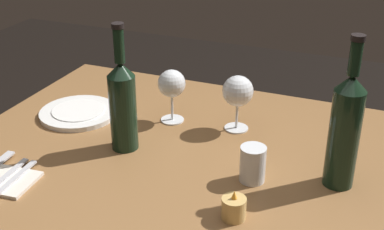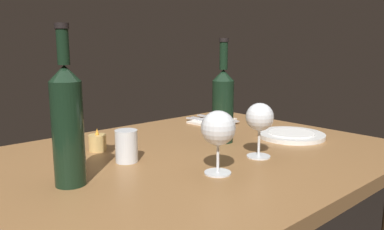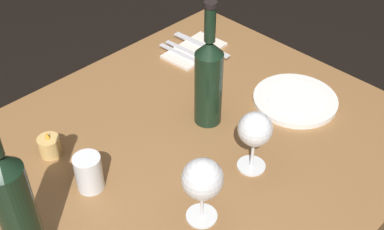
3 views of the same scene
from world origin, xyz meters
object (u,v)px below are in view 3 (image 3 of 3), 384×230
object	(u,v)px
fork_inner	(189,52)
table_knife	(201,45)
dinner_plate	(295,100)
wine_bottle_second	(209,79)
fork_outer	(183,55)
wine_bottle	(15,206)
votive_candle	(50,146)
folded_napkin	(194,50)
wine_glass_right	(255,130)
water_tumbler	(89,174)
wine_glass_left	(202,180)

from	to	relation	value
fork_inner	table_knife	bearing A→B (deg)	0.00
dinner_plate	fork_inner	xyz separation A→B (m)	(-0.04, 0.37, 0.00)
wine_bottle_second	fork_outer	xyz separation A→B (m)	(0.16, 0.25, -0.12)
wine_bottle	fork_inner	world-z (taller)	wine_bottle
wine_bottle_second	table_knife	size ratio (longest dim) A/B	1.56
dinner_plate	votive_candle	bearing A→B (deg)	152.95
wine_bottle	folded_napkin	distance (m)	0.80
wine_bottle_second	votive_candle	xyz separation A→B (m)	(-0.35, 0.18, -0.10)
votive_candle	fork_inner	distance (m)	0.54
wine_bottle_second	fork_outer	distance (m)	0.32
table_knife	wine_glass_right	bearing A→B (deg)	-123.08
fork_inner	folded_napkin	bearing A→B (deg)	0.00
water_tumbler	dinner_plate	size ratio (longest dim) A/B	0.39
fork_inner	table_knife	distance (m)	0.05
wine_bottle	fork_outer	size ratio (longest dim) A/B	1.96
wine_bottle	votive_candle	size ratio (longest dim) A/B	5.29
wine_glass_right	water_tumbler	size ratio (longest dim) A/B	1.77
wine_glass_left	water_tumbler	xyz separation A→B (m)	(-0.11, 0.23, -0.07)
wine_glass_left	dinner_plate	xyz separation A→B (m)	(0.45, 0.09, -0.10)
wine_bottle_second	water_tumbler	bearing A→B (deg)	175.99
water_tumbler	votive_candle	bearing A→B (deg)	91.84
wine_glass_left	wine_bottle_second	distance (m)	0.31
wine_glass_right	folded_napkin	distance (m)	0.52
wine_glass_right	folded_napkin	world-z (taller)	wine_glass_right
wine_glass_left	dinner_plate	world-z (taller)	wine_glass_left
water_tumbler	fork_outer	bearing A→B (deg)	24.31
wine_glass_left	dinner_plate	distance (m)	0.47
wine_bottle	table_knife	xyz separation A→B (m)	(0.77, 0.29, -0.13)
wine_glass_left	dinner_plate	bearing A→B (deg)	11.42
wine_glass_right	table_knife	distance (m)	0.53
wine_glass_left	folded_napkin	size ratio (longest dim) A/B	0.79
wine_bottle	dinner_plate	distance (m)	0.77
folded_napkin	wine_bottle_second	bearing A→B (deg)	-129.25
votive_candle	wine_glass_left	bearing A→B (deg)	-72.98
table_knife	fork_inner	bearing A→B (deg)	180.00
folded_napkin	fork_inner	bearing A→B (deg)	180.00
wine_bottle	wine_bottle_second	size ratio (longest dim) A/B	1.07
wine_glass_right	water_tumbler	distance (m)	0.37
fork_inner	table_knife	world-z (taller)	same
folded_napkin	water_tumbler	bearing A→B (deg)	-157.67
wine_glass_left	wine_bottle_second	world-z (taller)	wine_bottle_second
fork_outer	water_tumbler	bearing A→B (deg)	-155.69
wine_glass_left	fork_inner	xyz separation A→B (m)	(0.41, 0.46, -0.10)
wine_glass_right	folded_napkin	bearing A→B (deg)	59.77
wine_glass_right	wine_bottle	bearing A→B (deg)	162.83
wine_bottle	table_knife	distance (m)	0.83
wine_glass_right	dinner_plate	world-z (taller)	wine_glass_right
votive_candle	fork_outer	bearing A→B (deg)	8.43
wine_glass_left	wine_bottle	size ratio (longest dim) A/B	0.44
wine_glass_right	wine_bottle_second	world-z (taller)	wine_bottle_second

